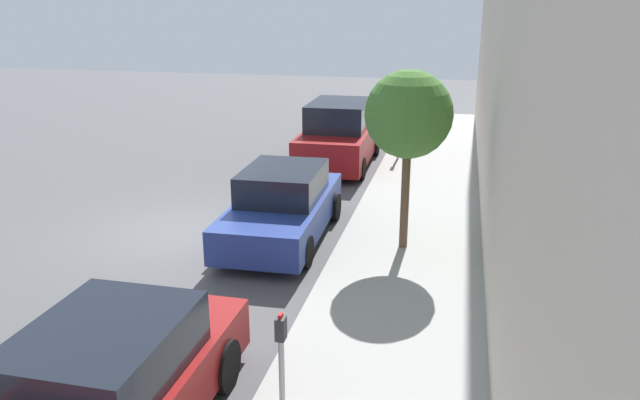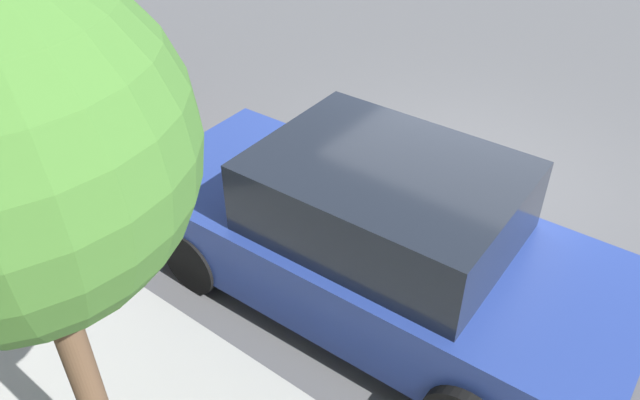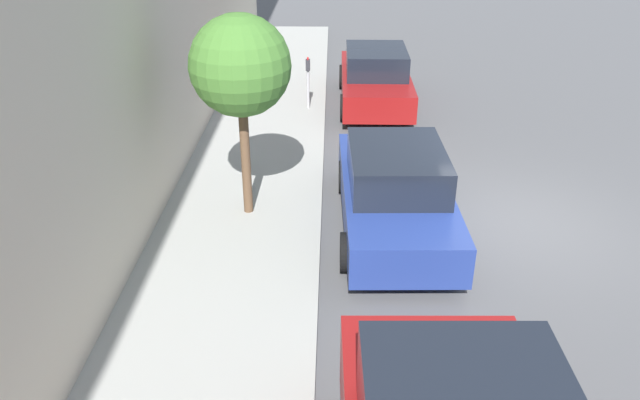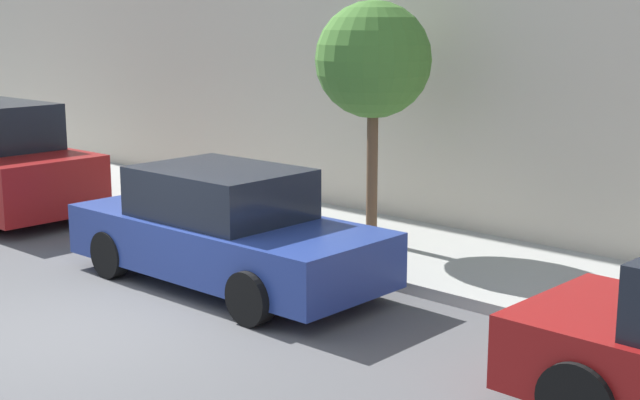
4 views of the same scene
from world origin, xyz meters
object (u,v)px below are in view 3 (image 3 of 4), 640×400
parking_meter_near (308,77)px  street_tree (240,67)px  parked_sedan_nearest (375,78)px  parked_sedan_second (395,191)px

parking_meter_near → street_tree: street_tree is taller
parking_meter_near → street_tree: bearing=81.3°
parked_sedan_nearest → street_tree: size_ratio=1.27×
parked_sedan_nearest → street_tree: 7.39m
parked_sedan_nearest → parking_meter_near: 2.00m
street_tree → parked_sedan_nearest: bearing=-112.2°
parking_meter_near → street_tree: size_ratio=0.38×
parked_sedan_second → street_tree: bearing=-6.4°
parked_sedan_second → parking_meter_near: bearing=-74.0°
parked_sedan_second → parked_sedan_nearest: bearing=-90.5°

